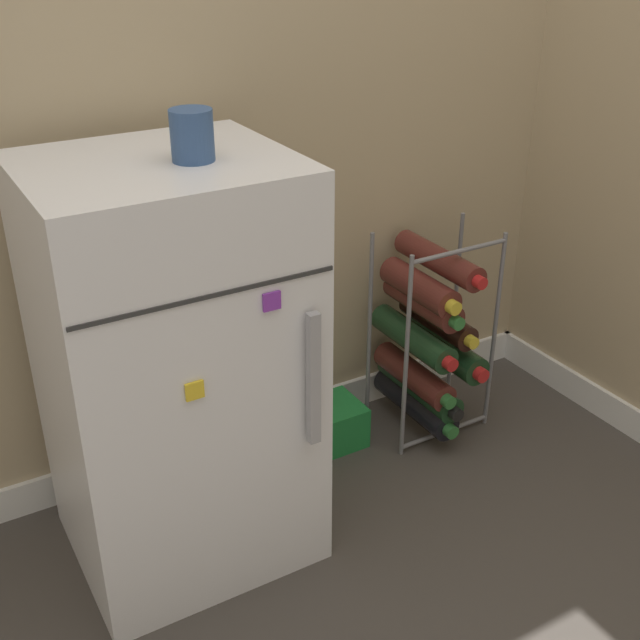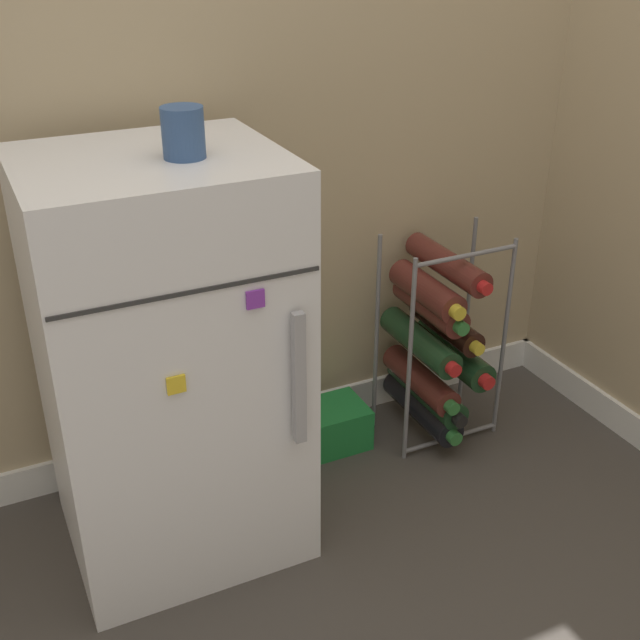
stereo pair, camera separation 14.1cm
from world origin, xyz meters
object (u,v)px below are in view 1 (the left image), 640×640
object	(u,v)px
mini_fridge	(175,371)
wine_rack	(425,341)
fridge_top_cup	(192,135)
soda_box	(313,430)

from	to	relation	value
mini_fridge	wine_rack	size ratio (longest dim) A/B	1.56
mini_fridge	fridge_top_cup	distance (m)	0.51
soda_box	fridge_top_cup	size ratio (longest dim) A/B	2.91
soda_box	fridge_top_cup	world-z (taller)	fridge_top_cup
soda_box	mini_fridge	bearing A→B (deg)	-159.57
mini_fridge	wine_rack	world-z (taller)	mini_fridge
wine_rack	mini_fridge	bearing A→B (deg)	-172.51
mini_fridge	soda_box	distance (m)	0.61
wine_rack	soda_box	world-z (taller)	wine_rack
wine_rack	fridge_top_cup	bearing A→B (deg)	-168.51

